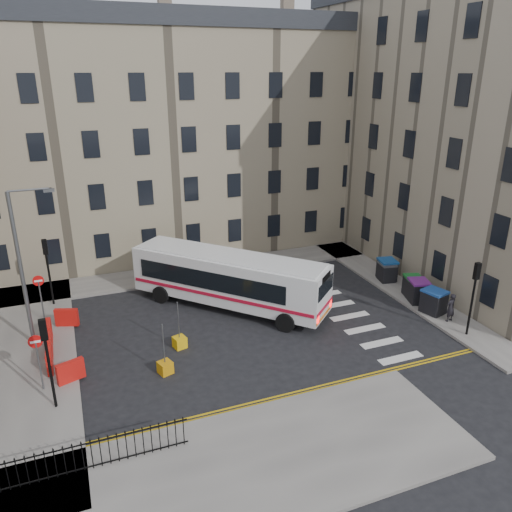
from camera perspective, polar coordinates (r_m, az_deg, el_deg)
ground at (r=28.90m, az=2.57°, el=-7.20°), size 120.00×120.00×0.00m
pavement_north at (r=34.90m, az=-12.30°, el=-2.46°), size 36.00×3.20×0.15m
pavement_east at (r=36.13m, az=13.15°, el=-1.72°), size 2.40×26.00×0.15m
pavement_west at (r=27.99m, az=-26.11°, el=-10.34°), size 6.00×22.00×0.15m
pavement_sw at (r=19.22m, az=-5.20°, el=-23.74°), size 20.00×6.00×0.15m
terrace_north at (r=39.27m, az=-16.49°, el=12.71°), size 38.30×10.80×17.20m
corner_east at (r=41.06m, az=25.45°, el=13.32°), size 17.80×24.30×19.20m
traffic_light_east at (r=28.18m, az=23.68°, el=-3.34°), size 0.28×0.22×4.10m
traffic_light_nw at (r=31.68m, az=-22.76°, el=-0.62°), size 0.28×0.22×4.10m
traffic_light_sw at (r=22.09m, az=-22.81°, el=-9.89°), size 0.28×0.22×4.10m
streetlamp at (r=27.03m, az=-25.30°, el=-1.22°), size 0.50×0.22×8.14m
no_entry_north at (r=30.13m, az=-23.50°, el=-3.44°), size 0.60×0.08×3.00m
no_entry_south at (r=23.82m, az=-23.74°, el=-9.93°), size 0.60×0.08×3.00m
roadworks_barriers at (r=27.09m, az=-21.79°, el=-9.29°), size 1.66×6.26×1.00m
iron_railings at (r=19.78m, az=-19.63°, el=-20.91°), size 7.80×0.04×1.20m
bus at (r=29.58m, az=-3.14°, el=-2.50°), size 10.10×10.58×3.25m
wheelie_bin_a at (r=30.76m, az=19.64°, el=-4.90°), size 1.39×1.51×1.40m
wheelie_bin_b at (r=31.84m, az=18.05°, el=-3.82°), size 1.42×1.53×1.40m
wheelie_bin_c at (r=32.53m, az=17.49°, el=-3.32°), size 1.34×1.44×1.31m
wheelie_bin_d at (r=34.40m, az=14.69°, el=-1.75°), size 1.18×1.30×1.24m
wheelie_bin_e at (r=34.59m, az=14.73°, el=-1.50°), size 1.33×1.46×1.39m
pedestrian at (r=30.02m, az=21.36°, el=-5.50°), size 0.67×0.49×1.67m
bollard_yellow at (r=26.31m, az=-8.72°, el=-9.72°), size 0.73×0.73×0.60m
bollard_chevron at (r=24.42m, az=-10.33°, el=-12.43°), size 0.76×0.76×0.60m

